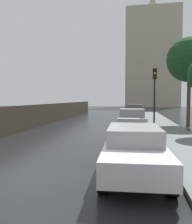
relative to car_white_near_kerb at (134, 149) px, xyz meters
The scene contains 7 objects.
ground 3.20m from the car_white_near_kerb, 157.13° to the right, with size 120.00×120.00×0.00m, color black.
car_white_near_kerb is the anchor object (origin of this frame).
car_grey_mid_road 18.20m from the car_white_near_kerb, 89.60° to the left, with size 2.06×4.59×1.55m.
car_silver_far_ahead 9.63m from the car_white_near_kerb, 90.82° to the left, with size 1.97×4.16×1.44m.
traffic_light 10.59m from the car_white_near_kerb, 82.15° to the left, with size 0.26×0.39×4.13m.
street_tree_near 13.89m from the car_white_near_kerb, 71.37° to the left, with size 3.48×3.48×6.91m.
distant_tower 58.74m from the car_white_near_kerb, 85.42° to the left, with size 13.78×8.02×29.30m.
Camera 1 is at (2.86, -5.41, 2.14)m, focal length 37.23 mm.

